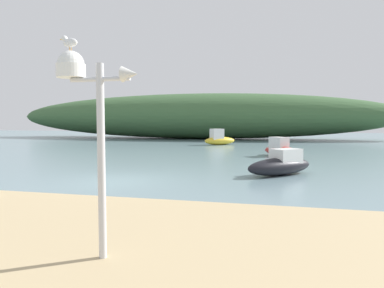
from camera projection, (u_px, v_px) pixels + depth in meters
name	position (u px, v px, depth m)	size (l,w,h in m)	color
ground_plane	(118.00, 181.00, 13.62)	(120.00, 120.00, 0.00)	gray
distant_hill	(196.00, 116.00, 45.75)	(50.70, 10.33, 5.83)	#3D6038
mast_structure	(84.00, 92.00, 5.36)	(1.32, 0.44, 3.20)	silver
seagull_on_radar	(69.00, 42.00, 5.36)	(0.34, 0.14, 0.24)	orange
motorboat_mid_channel	(281.00, 164.00, 15.01)	(3.20, 3.27, 1.12)	black
motorboat_far_right	(281.00, 149.00, 22.83)	(2.87, 3.17, 1.25)	#B72D28
motorboat_far_left	(219.00, 139.00, 33.73)	(3.21, 2.90, 1.55)	gold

